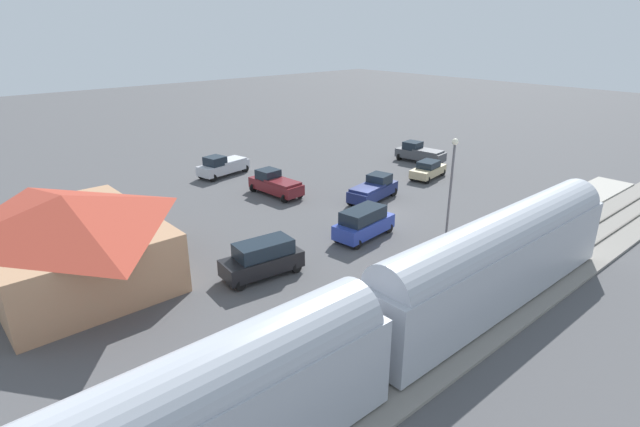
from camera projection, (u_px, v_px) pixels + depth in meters
ground_plane at (376, 211)px, 40.55m from camera, size 200.00×200.00×0.00m
railway_track at (543, 269)px, 30.68m from camera, size 4.80×70.00×0.30m
platform at (485, 248)px, 33.47m from camera, size 3.20×46.00×0.30m
passenger_train at (370, 326)px, 20.03m from camera, size 2.93×38.51×4.98m
station_building at (69, 237)px, 28.82m from camera, size 12.78×9.71×5.26m
pedestrian_on_platform at (425, 269)px, 28.07m from camera, size 0.36×0.36×1.71m
pickup_silver at (223, 166)px, 49.74m from camera, size 2.93×5.67×2.14m
suv_blue at (364, 223)px, 35.09m from camera, size 2.55×5.10×2.22m
suv_black at (263, 258)px, 29.72m from camera, size 2.48×5.08×2.22m
pickup_charcoal at (420, 153)px, 54.79m from camera, size 5.61×3.04×2.14m
pickup_navy at (374, 189)px, 42.67m from camera, size 3.05×5.69×2.14m
pickup_maroon at (275, 184)px, 44.12m from camera, size 5.53×2.79×2.14m
sedan_tan at (428, 170)px, 48.97m from camera, size 2.64×4.76×1.74m
light_pole_near_platform at (452, 177)px, 33.51m from camera, size 0.44×0.44×7.26m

